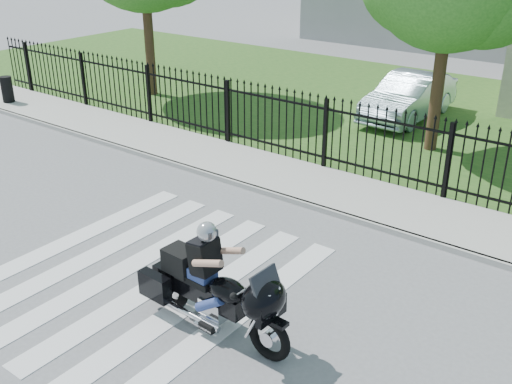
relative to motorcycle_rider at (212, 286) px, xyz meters
The scene contains 9 objects.
ground 2.08m from the motorcycle_rider, 169.56° to the left, with size 120.00×120.00×0.00m, color slate.
crosswalk 2.08m from the motorcycle_rider, 169.56° to the left, with size 5.00×5.50×0.01m, color silver, non-canonical shape.
sidewalk 5.72m from the motorcycle_rider, 109.68° to the left, with size 40.00×2.00×0.12m, color #ADAAA3.
curb 4.80m from the motorcycle_rider, 113.74° to the left, with size 40.00×0.12×0.12m, color #ADAAA3.
grass_strip 12.52m from the motorcycle_rider, 98.81° to the left, with size 40.00×12.00×0.02m, color #28511B.
iron_fence 6.64m from the motorcycle_rider, 106.77° to the left, with size 26.00×0.04×1.80m.
motorcycle_rider is the anchor object (origin of this frame).
parked_car 11.73m from the motorcycle_rider, 100.09° to the left, with size 1.44×4.12×1.36m, color #A3BDCD.
litter_bin 14.13m from the motorcycle_rider, 159.20° to the left, with size 0.37×0.37×0.84m, color black.
Camera 1 is at (6.84, -5.82, 5.53)m, focal length 42.00 mm.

